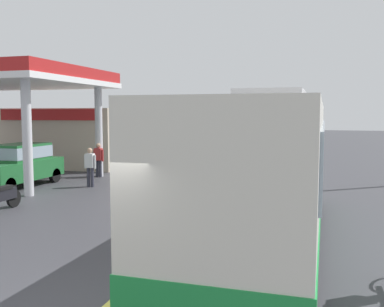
{
  "coord_description": "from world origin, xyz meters",
  "views": [
    {
      "loc": [
        3.28,
        -5.61,
        3.1
      ],
      "look_at": [
        -1.5,
        10.0,
        1.6
      ],
      "focal_mm": 40.6,
      "sensor_mm": 36.0,
      "label": 1
    }
  ],
  "objects": [
    {
      "name": "pedestrian_near_pump",
      "position": [
        -6.21,
        10.59,
        0.93
      ],
      "size": [
        0.55,
        0.22,
        1.66
      ],
      "color": "#33333F",
      "rests_on": "ground"
    },
    {
      "name": "gas_station_roadside",
      "position": [
        -11.07,
        14.97,
        2.63
      ],
      "size": [
        9.1,
        11.95,
        5.1
      ],
      "color": "#B21E1E",
      "rests_on": "ground"
    },
    {
      "name": "ground",
      "position": [
        0.0,
        20.0,
        0.0
      ],
      "size": [
        120.0,
        120.0,
        0.0
      ],
      "primitive_type": "plane",
      "color": "#38383D"
    },
    {
      "name": "minibus_opposing_lane",
      "position": [
        -2.57,
        25.02,
        1.47
      ],
      "size": [
        2.04,
        6.13,
        2.44
      ],
      "color": "#A5A5AD",
      "rests_on": "ground"
    },
    {
      "name": "motorcycle_parked_forecourt",
      "position": [
        -6.56,
        5.66,
        0.44
      ],
      "size": [
        0.55,
        1.8,
        0.92
      ],
      "color": "black",
      "rests_on": "ground"
    },
    {
      "name": "pedestrian_by_shop",
      "position": [
        -7.28,
        13.24,
        0.93
      ],
      "size": [
        0.55,
        0.22,
        1.66
      ],
      "color": "#33333F",
      "rests_on": "ground"
    },
    {
      "name": "lane_divider_stripe",
      "position": [
        0.0,
        15.0,
        0.0
      ],
      "size": [
        0.16,
        50.0,
        0.01
      ],
      "primitive_type": "cube",
      "color": "#D8CC4C",
      "rests_on": "ground"
    },
    {
      "name": "coach_bus_main",
      "position": [
        1.98,
        4.71,
        1.72
      ],
      "size": [
        2.6,
        11.04,
        3.69
      ],
      "color": "silver",
      "rests_on": "ground"
    },
    {
      "name": "car_at_pump",
      "position": [
        -9.12,
        9.77,
        1.01
      ],
      "size": [
        1.7,
        4.2,
        1.82
      ],
      "color": "#1E602D",
      "rests_on": "ground"
    }
  ]
}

